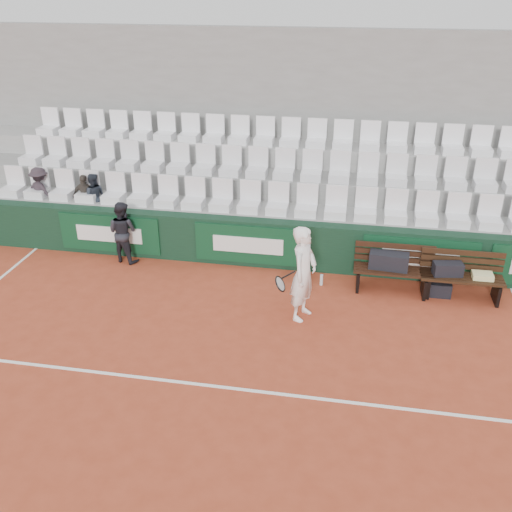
# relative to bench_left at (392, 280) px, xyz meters

# --- Properties ---
(ground) EXTENTS (80.00, 80.00, 0.00)m
(ground) POSITION_rel_bench_left_xyz_m (-2.70, -3.38, -0.23)
(ground) COLOR #A63F25
(ground) RESTS_ON ground
(court_baseline) EXTENTS (18.00, 0.06, 0.01)m
(court_baseline) POSITION_rel_bench_left_xyz_m (-2.70, -3.38, -0.22)
(court_baseline) COLOR white
(court_baseline) RESTS_ON ground
(back_barrier) EXTENTS (18.00, 0.34, 1.00)m
(back_barrier) POSITION_rel_bench_left_xyz_m (-2.63, 0.61, 0.28)
(back_barrier) COLOR #10311E
(back_barrier) RESTS_ON ground
(grandstand_tier_front) EXTENTS (18.00, 0.95, 1.00)m
(grandstand_tier_front) POSITION_rel_bench_left_xyz_m (-2.70, 1.25, 0.28)
(grandstand_tier_front) COLOR #999996
(grandstand_tier_front) RESTS_ON ground
(grandstand_tier_mid) EXTENTS (18.00, 0.95, 1.45)m
(grandstand_tier_mid) POSITION_rel_bench_left_xyz_m (-2.70, 2.20, 0.50)
(grandstand_tier_mid) COLOR gray
(grandstand_tier_mid) RESTS_ON ground
(grandstand_tier_back) EXTENTS (18.00, 0.95, 1.90)m
(grandstand_tier_back) POSITION_rel_bench_left_xyz_m (-2.70, 3.15, 0.72)
(grandstand_tier_back) COLOR #9A9997
(grandstand_tier_back) RESTS_ON ground
(grandstand_rear_wall) EXTENTS (18.00, 0.30, 4.40)m
(grandstand_rear_wall) POSITION_rel_bench_left_xyz_m (-2.70, 3.77, 1.98)
(grandstand_rear_wall) COLOR gray
(grandstand_rear_wall) RESTS_ON ground
(seat_row_front) EXTENTS (11.90, 0.44, 0.63)m
(seat_row_front) POSITION_rel_bench_left_xyz_m (-2.70, 1.07, 1.09)
(seat_row_front) COLOR silver
(seat_row_front) RESTS_ON grandstand_tier_front
(seat_row_mid) EXTENTS (11.90, 0.44, 0.63)m
(seat_row_mid) POSITION_rel_bench_left_xyz_m (-2.70, 2.02, 1.54)
(seat_row_mid) COLOR silver
(seat_row_mid) RESTS_ON grandstand_tier_mid
(seat_row_back) EXTENTS (11.90, 0.44, 0.63)m
(seat_row_back) POSITION_rel_bench_left_xyz_m (-2.70, 2.97, 1.99)
(seat_row_back) COLOR white
(seat_row_back) RESTS_ON grandstand_tier_back
(bench_left) EXTENTS (1.50, 0.56, 0.45)m
(bench_left) POSITION_rel_bench_left_xyz_m (0.00, 0.00, 0.00)
(bench_left) COLOR black
(bench_left) RESTS_ON ground
(bench_right) EXTENTS (1.50, 0.56, 0.45)m
(bench_right) POSITION_rel_bench_left_xyz_m (1.23, -0.07, 0.00)
(bench_right) COLOR black
(bench_right) RESTS_ON ground
(sports_bag_left) EXTENTS (0.75, 0.37, 0.31)m
(sports_bag_left) POSITION_rel_bench_left_xyz_m (-0.11, 0.04, 0.38)
(sports_bag_left) COLOR black
(sports_bag_left) RESTS_ON bench_left
(sports_bag_right) EXTENTS (0.56, 0.33, 0.25)m
(sports_bag_right) POSITION_rel_bench_left_xyz_m (0.97, -0.03, 0.35)
(sports_bag_right) COLOR black
(sports_bag_right) RESTS_ON bench_right
(towel) EXTENTS (0.37, 0.27, 0.10)m
(towel) POSITION_rel_bench_left_xyz_m (1.59, -0.06, 0.28)
(towel) COLOR beige
(towel) RESTS_ON bench_right
(sports_bag_ground) EXTENTS (0.45, 0.28, 0.28)m
(sports_bag_ground) POSITION_rel_bench_left_xyz_m (0.86, -0.03, -0.09)
(sports_bag_ground) COLOR black
(sports_bag_ground) RESTS_ON ground
(water_bottle_near) EXTENTS (0.06, 0.06, 0.22)m
(water_bottle_near) POSITION_rel_bench_left_xyz_m (-1.35, -0.03, -0.11)
(water_bottle_near) COLOR silver
(water_bottle_near) RESTS_ON ground
(water_bottle_far) EXTENTS (0.06, 0.06, 0.23)m
(water_bottle_far) POSITION_rel_bench_left_xyz_m (0.64, -0.01, -0.11)
(water_bottle_far) COLOR silver
(water_bottle_far) RESTS_ON ground
(tennis_player) EXTENTS (0.79, 0.73, 1.73)m
(tennis_player) POSITION_rel_bench_left_xyz_m (-1.61, -1.23, 0.64)
(tennis_player) COLOR white
(tennis_player) RESTS_ON ground
(ball_kid) EXTENTS (0.75, 0.65, 1.32)m
(ball_kid) POSITION_rel_bench_left_xyz_m (-5.53, 0.30, 0.44)
(ball_kid) COLOR black
(ball_kid) RESTS_ON ground
(spectator_a) EXTENTS (0.82, 0.62, 1.11)m
(spectator_a) POSITION_rel_bench_left_xyz_m (-7.74, 1.12, 1.33)
(spectator_a) COLOR #292127
(spectator_a) RESTS_ON grandstand_tier_front
(spectator_b) EXTENTS (0.60, 0.28, 1.01)m
(spectator_b) POSITION_rel_bench_left_xyz_m (-6.68, 1.12, 1.28)
(spectator_b) COLOR #37322C
(spectator_b) RESTS_ON grandstand_tier_front
(spectator_c) EXTENTS (0.61, 0.53, 1.05)m
(spectator_c) POSITION_rel_bench_left_xyz_m (-6.49, 1.12, 1.30)
(spectator_c) COLOR #1F252F
(spectator_c) RESTS_ON grandstand_tier_front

